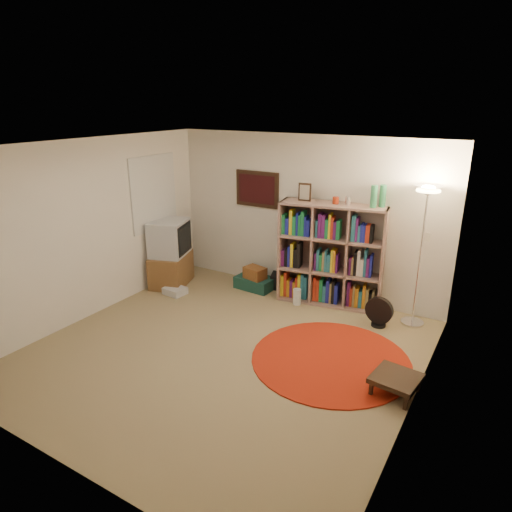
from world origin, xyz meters
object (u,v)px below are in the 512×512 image
(floor_fan, at_px, (379,312))
(tv_stand, at_px, (171,254))
(bookshelf, at_px, (330,256))
(suitcase, at_px, (255,283))
(floor_lamp, at_px, (426,211))
(side_table, at_px, (396,379))

(floor_fan, height_order, tv_stand, tv_stand)
(bookshelf, bearing_deg, suitcase, 175.71)
(floor_lamp, distance_m, suitcase, 2.96)
(bookshelf, relative_size, tv_stand, 1.68)
(floor_fan, bearing_deg, bookshelf, 159.48)
(bookshelf, distance_m, suitcase, 1.41)
(bookshelf, xyz_separation_m, tv_stand, (-2.55, -0.67, -0.22))
(floor_lamp, height_order, suitcase, floor_lamp)
(floor_lamp, xyz_separation_m, tv_stand, (-3.85, -0.61, -1.08))
(floor_lamp, height_order, tv_stand, floor_lamp)
(bookshelf, height_order, side_table, bookshelf)
(tv_stand, relative_size, suitcase, 1.74)
(tv_stand, xyz_separation_m, side_table, (4.07, -1.14, -0.36))
(bookshelf, xyz_separation_m, suitcase, (-1.24, -0.11, -0.65))
(floor_lamp, bearing_deg, suitcase, -178.93)
(tv_stand, xyz_separation_m, suitcase, (1.31, 0.56, -0.44))
(floor_fan, bearing_deg, side_table, -63.97)
(suitcase, bearing_deg, side_table, -28.07)
(floor_lamp, relative_size, suitcase, 3.05)
(floor_fan, bearing_deg, suitcase, 175.38)
(bookshelf, relative_size, floor_lamp, 0.96)
(floor_lamp, bearing_deg, floor_fan, -139.33)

